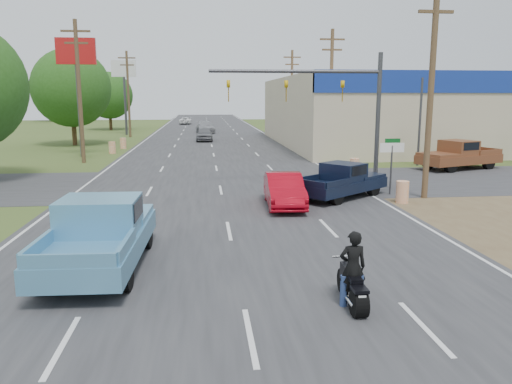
{
  "coord_description": "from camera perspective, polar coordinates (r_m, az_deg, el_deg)",
  "views": [
    {
      "loc": [
        -0.85,
        -9.13,
        4.67
      ],
      "look_at": [
        1.02,
        8.53,
        1.3
      ],
      "focal_mm": 35.0,
      "sensor_mm": 36.0,
      "label": 1
    }
  ],
  "objects": [
    {
      "name": "lane_sign",
      "position": [
        24.99,
        15.25,
        4.01
      ],
      "size": [
        1.2,
        0.08,
        2.52
      ],
      "color": "#3F3F44",
      "rests_on": "ground"
    },
    {
      "name": "distant_car_silver",
      "position": [
        67.72,
        -5.81,
        7.4
      ],
      "size": [
        2.8,
        5.55,
        1.54
      ],
      "primitive_type": "imported",
      "rotation": [
        0.0,
        0.0,
        0.12
      ],
      "color": "#9C9DA1",
      "rests_on": "ground"
    },
    {
      "name": "utility_pole_1",
      "position": [
        24.44,
        19.41,
        11.67
      ],
      "size": [
        2.0,
        0.28,
        10.0
      ],
      "color": "#4C3823",
      "rests_on": "ground"
    },
    {
      "name": "main_road",
      "position": [
        49.36,
        -5.08,
        5.29
      ],
      "size": [
        15.0,
        180.0,
        0.02
      ],
      "primitive_type": "cube",
      "color": "#2D2D30",
      "rests_on": "ground"
    },
    {
      "name": "barrel_0",
      "position": [
        23.29,
        16.38,
        -0.01
      ],
      "size": [
        0.56,
        0.56,
        1.0
      ],
      "primitive_type": "cylinder",
      "color": "orange",
      "rests_on": "ground"
    },
    {
      "name": "signal_mast",
      "position": [
        26.97,
        8.42,
        10.92
      ],
      "size": [
        9.12,
        0.4,
        7.0
      ],
      "color": "#3F3F44",
      "rests_on": "ground"
    },
    {
      "name": "ground",
      "position": [
        10.29,
        -0.68,
        -16.25
      ],
      "size": [
        200.0,
        200.0,
        0.0
      ],
      "primitive_type": "plane",
      "color": "#3B5020",
      "rests_on": "ground"
    },
    {
      "name": "pole_sign_left_far",
      "position": [
        65.89,
        -14.85,
        12.58
      ],
      "size": [
        3.0,
        0.35,
        9.2
      ],
      "color": "#3F3F44",
      "rests_on": "ground"
    },
    {
      "name": "utility_pole_6",
      "position": [
        61.74,
        -14.39,
        11.02
      ],
      "size": [
        2.0,
        0.28,
        10.0
      ],
      "color": "#4C3823",
      "rests_on": "ground"
    },
    {
      "name": "distant_car_grey",
      "position": [
        54.75,
        -5.91,
        6.59
      ],
      "size": [
        1.82,
        4.43,
        1.5
      ],
      "primitive_type": "imported",
      "rotation": [
        0.0,
        0.0,
        -0.01
      ],
      "color": "slate",
      "rests_on": "ground"
    },
    {
      "name": "barrel_2",
      "position": [
        44.0,
        -16.11,
        4.89
      ],
      "size": [
        0.56,
        0.56,
        1.0
      ],
      "primitive_type": "cylinder",
      "color": "orange",
      "rests_on": "ground"
    },
    {
      "name": "utility_pole_3",
      "position": [
        59.05,
        4.11,
        11.35
      ],
      "size": [
        2.0,
        0.28,
        10.0
      ],
      "color": "#4C3823",
      "rests_on": "ground"
    },
    {
      "name": "tree_2",
      "position": [
        76.31,
        -16.43,
        10.54
      ],
      "size": [
        6.72,
        6.72,
        8.32
      ],
      "color": "#422D19",
      "rests_on": "ground"
    },
    {
      "name": "street_name_sign",
      "position": [
        26.63,
        15.26,
        3.77
      ],
      "size": [
        0.8,
        0.08,
        2.61
      ],
      "color": "#3F3F44",
      "rests_on": "ground"
    },
    {
      "name": "pole_sign_left_near",
      "position": [
        42.32,
        -19.81,
        13.52
      ],
      "size": [
        3.0,
        0.35,
        9.2
      ],
      "color": "#3F3F44",
      "rests_on": "ground"
    },
    {
      "name": "distant_car_white",
      "position": [
        89.7,
        -8.07,
        8.05
      ],
      "size": [
        2.11,
        4.35,
        1.19
      ],
      "primitive_type": "imported",
      "rotation": [
        0.0,
        0.0,
        3.11
      ],
      "color": "white",
      "rests_on": "ground"
    },
    {
      "name": "red_convertible",
      "position": [
        21.61,
        3.24,
        0.18
      ],
      "size": [
        1.72,
        4.4,
        1.43
      ],
      "primitive_type": "imported",
      "rotation": [
        0.0,
        0.0,
        -0.05
      ],
      "color": "#AB0717",
      "rests_on": "ground"
    },
    {
      "name": "navy_pickup",
      "position": [
        23.9,
        9.94,
        1.35
      ],
      "size": [
        5.08,
        4.63,
        1.65
      ],
      "rotation": [
        0.0,
        0.0,
        -0.89
      ],
      "color": "black",
      "rests_on": "ground"
    },
    {
      "name": "tree_6",
      "position": [
        108.15,
        -22.13,
        10.95
      ],
      "size": [
        8.82,
        8.82,
        10.92
      ],
      "color": "#422D19",
      "rests_on": "ground"
    },
    {
      "name": "utility_pole_5",
      "position": [
        38.13,
        -19.56,
        11.12
      ],
      "size": [
        2.0,
        0.28,
        10.0
      ],
      "color": "#4C3823",
      "rests_on": "ground"
    },
    {
      "name": "blue_pickup",
      "position": [
        14.56,
        -17.29,
        -4.39
      ],
      "size": [
        2.49,
        6.0,
        1.96
      ],
      "rotation": [
        0.0,
        0.0,
        -0.04
      ],
      "color": "black",
      "rests_on": "ground"
    },
    {
      "name": "barrel_3",
      "position": [
        47.88,
        -14.94,
        5.39
      ],
      "size": [
        0.56,
        0.56,
        1.0
      ],
      "primitive_type": "cylinder",
      "color": "orange",
      "rests_on": "ground"
    },
    {
      "name": "utility_pole_2",
      "position": [
        41.45,
        8.57,
        11.53
      ],
      "size": [
        2.0,
        0.28,
        10.0
      ],
      "color": "#4C3823",
      "rests_on": "ground"
    },
    {
      "name": "brown_pickup",
      "position": [
        35.46,
        22.05,
        3.97
      ],
      "size": [
        6.18,
        4.09,
        1.91
      ],
      "rotation": [
        0.0,
        0.0,
        1.93
      ],
      "color": "black",
      "rests_on": "ground"
    },
    {
      "name": "tree_5",
      "position": [
        108.61,
        10.64,
        11.22
      ],
      "size": [
        7.98,
        7.98,
        9.88
      ],
      "color": "#422D19",
      "rests_on": "ground"
    },
    {
      "name": "motorcycle",
      "position": [
        11.63,
        10.97,
        -10.79
      ],
      "size": [
        0.6,
        1.96,
        1.0
      ],
      "rotation": [
        0.0,
        0.0,
        -0.01
      ],
      "color": "black",
      "rests_on": "ground"
    },
    {
      "name": "barrel_1",
      "position": [
        31.32,
        11.18,
        2.89
      ],
      "size": [
        0.56,
        0.56,
        1.0
      ],
      "primitive_type": "cylinder",
      "color": "orange",
      "rests_on": "ground"
    },
    {
      "name": "cross_road",
      "position": [
        27.54,
        -4.21,
        0.98
      ],
      "size": [
        120.0,
        10.0,
        0.02
      ],
      "primitive_type": "cube",
      "color": "#2D2D30",
      "rests_on": "ground"
    },
    {
      "name": "rider",
      "position": [
        11.53,
        10.98,
        -8.9
      ],
      "size": [
        0.61,
        0.4,
        1.67
      ],
      "primitive_type": "imported",
      "rotation": [
        0.0,
        0.0,
        3.13
      ],
      "color": "black",
      "rests_on": "ground"
    },
    {
      "name": "tree_1",
      "position": [
        52.68,
        -20.36,
        11.08
      ],
      "size": [
        7.56,
        7.56,
        9.36
      ],
      "color": "#422D19",
      "rests_on": "ground"
    },
    {
      "name": "dirt_verge",
      "position": [
        22.98,
        25.15,
        -2.0
      ],
      "size": [
        8.0,
        18.0,
        0.01
      ],
      "primitive_type": "cube",
      "color": "brown",
      "rests_on": "ground"
    }
  ]
}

